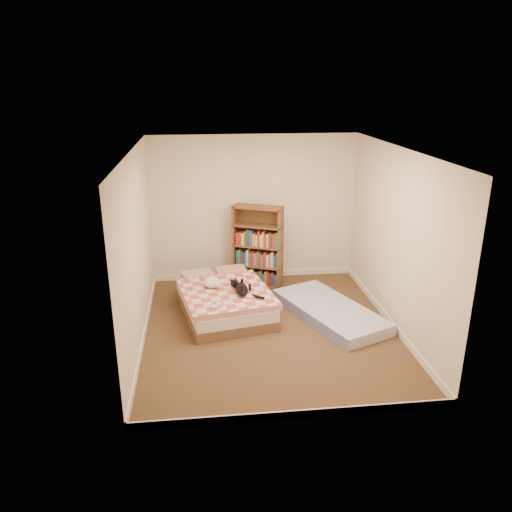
{
  "coord_description": "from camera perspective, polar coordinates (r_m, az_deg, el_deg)",
  "views": [
    {
      "loc": [
        -0.92,
        -6.25,
        3.34
      ],
      "look_at": [
        -0.16,
        0.3,
        1.0
      ],
      "focal_mm": 35.0,
      "sensor_mm": 36.0,
      "label": 1
    }
  ],
  "objects": [
    {
      "name": "room",
      "position": [
        6.67,
        1.67,
        0.81
      ],
      "size": [
        3.51,
        4.01,
        2.51
      ],
      "color": "#4F3822",
      "rests_on": "ground"
    },
    {
      "name": "bookshelf",
      "position": [
        8.47,
        0.17,
        0.11
      ],
      "size": [
        0.93,
        0.59,
        1.38
      ],
      "rotation": [
        0.0,
        0.0,
        -0.41
      ],
      "color": "#54341D",
      "rests_on": "room"
    },
    {
      "name": "black_cat",
      "position": [
        7.25,
        -1.63,
        -3.71
      ],
      "size": [
        0.33,
        0.68,
        0.15
      ],
      "rotation": [
        0.0,
        0.0,
        0.41
      ],
      "color": "black",
      "rests_on": "bed"
    },
    {
      "name": "floor_mattress",
      "position": [
        7.53,
        8.42,
        -6.27
      ],
      "size": [
        1.52,
        2.07,
        0.17
      ],
      "primitive_type": "cube",
      "rotation": [
        0.0,
        0.0,
        0.4
      ],
      "color": "#7382BF",
      "rests_on": "room"
    },
    {
      "name": "bed",
      "position": [
        7.57,
        -3.68,
        -4.94
      ],
      "size": [
        1.5,
        1.9,
        0.46
      ],
      "rotation": [
        0.0,
        0.0,
        0.2
      ],
      "color": "brown",
      "rests_on": "room"
    },
    {
      "name": "white_dog",
      "position": [
        7.47,
        -5.01,
        -3.05
      ],
      "size": [
        0.3,
        0.32,
        0.14
      ],
      "rotation": [
        0.0,
        0.0,
        -0.18
      ],
      "color": "white",
      "rests_on": "bed"
    }
  ]
}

